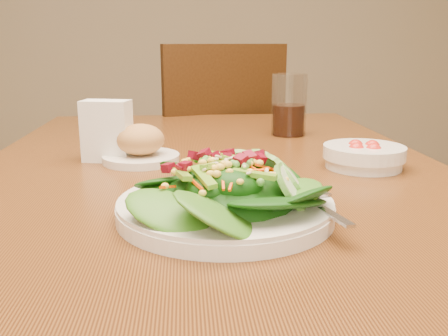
% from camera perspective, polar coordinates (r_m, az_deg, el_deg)
% --- Properties ---
extents(dining_table, '(0.90, 1.40, 0.75)m').
position_cam_1_polar(dining_table, '(0.97, -1.34, -5.78)').
color(dining_table, brown).
rests_on(dining_table, ground_plane).
extents(chair_far, '(0.56, 0.57, 0.97)m').
position_cam_1_polar(chair_far, '(1.83, -1.39, -0.43)').
color(chair_far, black).
rests_on(chair_far, ground_plane).
extents(salad_plate, '(0.29, 0.29, 0.08)m').
position_cam_1_polar(salad_plate, '(0.67, 1.00, -3.01)').
color(salad_plate, white).
rests_on(salad_plate, dining_table).
extents(bread_plate, '(0.15, 0.15, 0.08)m').
position_cam_1_polar(bread_plate, '(0.99, -9.50, 2.42)').
color(bread_plate, white).
rests_on(bread_plate, dining_table).
extents(tomato_bowl, '(0.15, 0.15, 0.05)m').
position_cam_1_polar(tomato_bowl, '(0.97, 15.69, 1.35)').
color(tomato_bowl, white).
rests_on(tomato_bowl, dining_table).
extents(drinking_glass, '(0.09, 0.09, 0.15)m').
position_cam_1_polar(drinking_glass, '(1.27, 7.42, 6.68)').
color(drinking_glass, silver).
rests_on(drinking_glass, dining_table).
extents(napkin_holder, '(0.10, 0.07, 0.12)m').
position_cam_1_polar(napkin_holder, '(1.01, -13.24, 4.34)').
color(napkin_holder, white).
rests_on(napkin_holder, dining_table).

